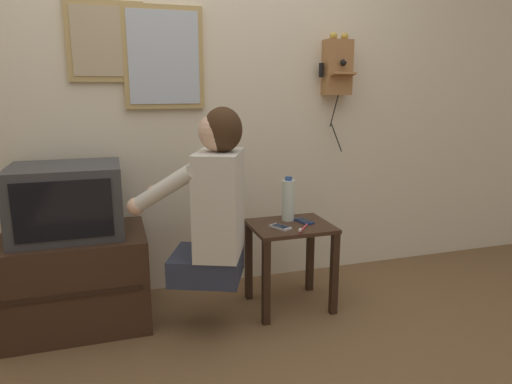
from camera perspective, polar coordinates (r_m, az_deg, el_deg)
ground_plane at (r=2.29m, az=-1.72°, el=-21.32°), size 14.00×14.00×0.00m
wall_back at (r=2.90m, az=-7.62°, el=12.58°), size 6.80×0.05×2.55m
side_table at (r=2.70m, az=4.30°, el=-6.58°), size 0.46×0.39×0.51m
person at (r=2.35m, az=-5.37°, el=-1.16°), size 0.63×0.53×0.90m
tv_stand at (r=2.73m, az=-21.46°, el=-10.13°), size 0.75×0.54×0.52m
television at (r=2.61m, az=-22.52°, el=-0.97°), size 0.56×0.45×0.38m
wall_phone_antique at (r=3.13m, az=10.12°, el=15.14°), size 0.22×0.19×0.77m
framed_picture at (r=2.83m, az=-18.23°, el=17.42°), size 0.43×0.03×0.44m
wall_mirror at (r=2.84m, az=-11.46°, el=16.12°), size 0.47×0.04×0.59m
cell_phone_held at (r=2.59m, az=3.08°, el=-4.38°), size 0.11×0.14×0.01m
cell_phone_spare at (r=2.71m, az=6.02°, el=-3.64°), size 0.09×0.13×0.01m
water_bottle at (r=2.71m, az=4.05°, el=-0.98°), size 0.08×0.08×0.27m
toothbrush at (r=2.57m, az=5.87°, el=-4.56°), size 0.11×0.14×0.02m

